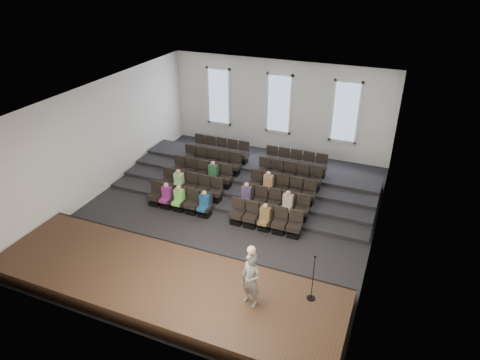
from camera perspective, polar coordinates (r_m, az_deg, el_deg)
name	(u,v)px	position (r m, az deg, el deg)	size (l,w,h in m)	color
ground	(226,212)	(18.23, -1.82, -4.31)	(14.00, 14.00, 0.00)	black
ceiling	(224,98)	(16.12, -2.09, 10.92)	(12.00, 14.00, 0.02)	white
wall_back	(279,107)	(23.16, 5.24, 9.66)	(12.00, 0.04, 5.00)	silver
wall_front	(117,264)	(11.93, -16.05, -10.68)	(12.00, 0.04, 5.00)	silver
wall_left	(102,137)	(20.08, -17.91, 5.46)	(0.04, 14.00, 5.00)	silver
wall_right	(382,187)	(15.80, 18.43, -0.85)	(0.04, 14.00, 5.00)	silver
stage	(163,283)	(14.51, -10.25, -13.41)	(11.80, 3.60, 0.50)	#3D241A
stage_lip	(189,252)	(15.66, -6.85, -9.54)	(11.80, 0.06, 0.52)	black
risers	(253,176)	(20.68, 1.73, 0.50)	(11.80, 4.80, 0.60)	black
seating_rows	(240,182)	(19.11, 0.02, -0.30)	(6.80, 4.70, 1.67)	black
windows	(279,104)	(23.04, 5.21, 10.08)	(8.44, 0.10, 3.24)	white
audience	(222,192)	(18.10, -2.39, -1.65)	(5.45, 2.64, 1.10)	#6ECB51
speaker	(251,280)	(12.68, 1.48, -13.15)	(0.66, 0.43, 1.80)	slate
mic_stand	(312,286)	(13.27, 9.60, -13.79)	(0.27, 0.27, 1.62)	black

